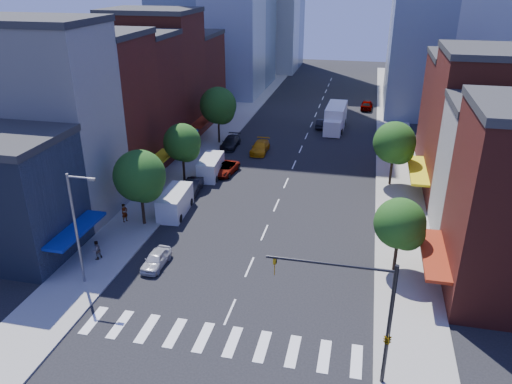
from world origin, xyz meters
TOP-DOWN VIEW (x-y plane):
  - ground at (0.00, 0.00)m, footprint 220.00×220.00m
  - sidewalk_left at (-12.50, 40.00)m, footprint 5.00×120.00m
  - sidewalk_right at (12.50, 40.00)m, footprint 5.00×120.00m
  - crosswalk at (0.00, -3.00)m, footprint 19.00×3.00m
  - bldg_left_1 at (-21.00, 12.00)m, footprint 12.00×8.00m
  - bldg_left_2 at (-21.00, 20.50)m, footprint 12.00×9.00m
  - bldg_left_3 at (-21.00, 29.00)m, footprint 12.00×8.00m
  - bldg_left_4 at (-21.00, 37.50)m, footprint 12.00×9.00m
  - bldg_left_5 at (-21.00, 47.00)m, footprint 12.00×10.00m
  - bldg_right_2 at (21.00, 24.00)m, footprint 12.00×10.00m
  - bldg_right_3 at (21.00, 34.00)m, footprint 12.00×10.00m
  - traffic_signal at (9.94, -4.50)m, footprint 7.24×2.24m
  - streetlight at (-11.81, 1.00)m, footprint 2.25×0.25m
  - tree_left_near at (-11.35, 10.92)m, footprint 4.80×4.80m
  - tree_left_mid at (-11.35, 21.92)m, footprint 4.20×4.20m
  - tree_left_far at (-11.35, 35.92)m, footprint 5.00×5.00m
  - tree_right_near at (11.65, 7.92)m, footprint 4.00×4.00m
  - tree_right_far at (11.65, 25.92)m, footprint 4.60×4.60m
  - parked_car_front at (-7.50, 4.48)m, footprint 1.57×3.78m
  - parked_car_second at (-9.50, 19.09)m, footprint 1.86×4.46m
  - parked_car_third at (-7.50, 25.24)m, footprint 2.73×4.87m
  - parked_car_rear at (-9.50, 34.69)m, footprint 2.08×4.99m
  - cargo_van_near at (-9.49, 13.92)m, footprint 2.55×5.63m
  - cargo_van_far at (-8.99, 24.06)m, footprint 2.53×5.52m
  - taxi at (-5.12, 33.52)m, footprint 2.09×5.01m
  - traffic_car_oncoming at (1.62, 46.74)m, footprint 1.42×3.92m
  - traffic_car_far at (8.20, 59.41)m, footprint 2.10×4.80m
  - box_truck at (3.75, 46.30)m, footprint 3.00×9.04m
  - pedestrian_near at (-13.45, 10.99)m, footprint 0.68×0.79m
  - pedestrian_far at (-12.65, 4.23)m, footprint 0.90×0.99m

SIDE VIEW (x-z plane):
  - ground at x=0.00m, z-range 0.00..0.00m
  - crosswalk at x=0.00m, z-range 0.00..0.01m
  - sidewalk_left at x=-12.50m, z-range 0.00..0.15m
  - sidewalk_right at x=12.50m, z-range 0.00..0.15m
  - parked_car_front at x=-7.50m, z-range 0.00..1.28m
  - traffic_car_oncoming at x=1.62m, z-range 0.00..1.29m
  - parked_car_third at x=-7.50m, z-range 0.00..1.29m
  - parked_car_second at x=-9.50m, z-range 0.00..1.43m
  - parked_car_rear at x=-9.50m, z-range 0.00..1.44m
  - taxi at x=-5.12m, z-range 0.00..1.45m
  - traffic_car_far at x=8.20m, z-range 0.00..1.61m
  - pedestrian_far at x=-12.65m, z-range 0.15..1.81m
  - pedestrian_near at x=-13.45m, z-range 0.15..1.98m
  - cargo_van_far at x=-8.99m, z-range -0.01..2.28m
  - cargo_van_near at x=-9.49m, z-range -0.01..2.33m
  - box_truck at x=3.75m, z-range -0.10..3.51m
  - traffic_signal at x=9.94m, z-range 0.16..8.16m
  - tree_right_near at x=11.65m, z-range 1.09..7.29m
  - tree_left_mid at x=-11.35m, z-range 1.20..7.85m
  - tree_right_far at x=11.65m, z-range 1.26..8.46m
  - tree_left_near at x=-11.35m, z-range 1.22..8.52m
  - tree_left_far at x=-11.35m, z-range 1.33..9.08m
  - streetlight at x=-11.81m, z-range 0.78..9.78m
  - bldg_left_5 at x=-21.00m, z-range 0.00..13.00m
  - bldg_right_3 at x=21.00m, z-range 0.00..13.00m
  - bldg_left_3 at x=-21.00m, z-range 0.00..15.00m
  - bldg_right_2 at x=21.00m, z-range 0.00..15.00m
  - bldg_left_2 at x=-21.00m, z-range 0.00..16.00m
  - bldg_left_4 at x=-21.00m, z-range 0.00..17.00m
  - bldg_left_1 at x=-21.00m, z-range 0.00..18.00m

